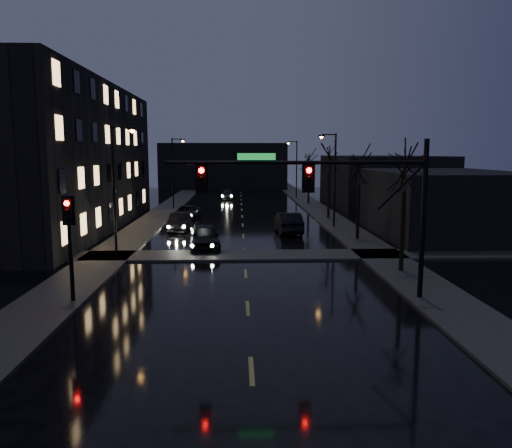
{
  "coord_description": "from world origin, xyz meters",
  "views": [
    {
      "loc": [
        -0.36,
        -12.02,
        6.43
      ],
      "look_at": [
        0.43,
        10.38,
        3.2
      ],
      "focal_mm": 35.0,
      "sensor_mm": 36.0,
      "label": 1
    }
  ],
  "objects": [
    {
      "name": "tree_mid_a",
      "position": [
        8.4,
        24.0,
        5.83
      ],
      "size": [
        3.3,
        3.3,
        7.58
      ],
      "color": "black",
      "rests_on": "ground"
    },
    {
      "name": "commercial_right_near",
      "position": [
        15.5,
        26.0,
        2.5
      ],
      "size": [
        10.0,
        14.0,
        5.0
      ],
      "primitive_type": "cube",
      "color": "black",
      "rests_on": "ground"
    },
    {
      "name": "tree_near",
      "position": [
        8.4,
        14.0,
        6.22
      ],
      "size": [
        3.52,
        3.52,
        8.08
      ],
      "color": "black",
      "rests_on": "ground"
    },
    {
      "name": "sidewalk_left",
      "position": [
        -8.5,
        35.0,
        0.06
      ],
      "size": [
        3.0,
        140.0,
        0.12
      ],
      "primitive_type": "cube",
      "color": "#2D2D2B",
      "rests_on": "ground"
    },
    {
      "name": "lead_car",
      "position": [
        3.61,
        27.45,
        0.84
      ],
      "size": [
        2.03,
        5.16,
        1.67
      ],
      "primitive_type": "imported",
      "rotation": [
        0.0,
        0.0,
        3.19
      ],
      "color": "black",
      "rests_on": "ground"
    },
    {
      "name": "streetlight_r_far",
      "position": [
        7.58,
        58.0,
        4.77
      ],
      "size": [
        1.53,
        0.28,
        8.0
      ],
      "color": "black",
      "rests_on": "ground"
    },
    {
      "name": "oncoming_car_a",
      "position": [
        -2.64,
        20.89,
        0.83
      ],
      "size": [
        2.43,
        5.07,
        1.67
      ],
      "primitive_type": "imported",
      "rotation": [
        0.0,
        0.0,
        0.1
      ],
      "color": "black",
      "rests_on": "ground"
    },
    {
      "name": "sidewalk_cross",
      "position": [
        0.0,
        18.5,
        0.06
      ],
      "size": [
        40.0,
        3.0,
        0.12
      ],
      "primitive_type": "cube",
      "color": "#2D2D2B",
      "rests_on": "ground"
    },
    {
      "name": "oncoming_car_b",
      "position": [
        -5.26,
        28.99,
        0.72
      ],
      "size": [
        1.58,
        4.41,
        1.45
      ],
      "primitive_type": "imported",
      "rotation": [
        0.0,
        0.0,
        -0.01
      ],
      "color": "black",
      "rests_on": "ground"
    },
    {
      "name": "oncoming_car_c",
      "position": [
        -5.39,
        35.94,
        0.66
      ],
      "size": [
        2.47,
        4.89,
        1.33
      ],
      "primitive_type": "imported",
      "rotation": [
        0.0,
        0.0,
        -0.06
      ],
      "color": "black",
      "rests_on": "ground"
    },
    {
      "name": "streetlight_l_near",
      "position": [
        -7.58,
        18.0,
        4.77
      ],
      "size": [
        1.53,
        0.28,
        8.0
      ],
      "color": "black",
      "rests_on": "ground"
    },
    {
      "name": "far_block",
      "position": [
        -3.0,
        78.0,
        4.0
      ],
      "size": [
        22.0,
        10.0,
        8.0
      ],
      "primitive_type": "cube",
      "color": "black",
      "rests_on": "ground"
    },
    {
      "name": "apartment_block",
      "position": [
        -16.5,
        30.0,
        6.0
      ],
      "size": [
        12.0,
        30.0,
        12.0
      ],
      "primitive_type": "cube",
      "color": "black",
      "rests_on": "ground"
    },
    {
      "name": "ground",
      "position": [
        0.0,
        0.0,
        0.0
      ],
      "size": [
        160.0,
        160.0,
        0.0
      ],
      "primitive_type": "plane",
      "color": "black",
      "rests_on": "ground"
    },
    {
      "name": "tree_far",
      "position": [
        8.4,
        50.0,
        6.06
      ],
      "size": [
        3.43,
        3.43,
        7.88
      ],
      "color": "black",
      "rests_on": "ground"
    },
    {
      "name": "signal_pole_left",
      "position": [
        -7.5,
        8.99,
        3.01
      ],
      "size": [
        0.35,
        0.41,
        4.53
      ],
      "color": "black",
      "rests_on": "ground"
    },
    {
      "name": "oncoming_car_d",
      "position": [
        -1.92,
        56.61,
        0.67
      ],
      "size": [
        2.41,
        4.81,
        1.34
      ],
      "primitive_type": "imported",
      "rotation": [
        0.0,
        0.0,
        0.12
      ],
      "color": "black",
      "rests_on": "ground"
    },
    {
      "name": "commercial_right_far",
      "position": [
        17.0,
        48.0,
        3.0
      ],
      "size": [
        12.0,
        18.0,
        6.0
      ],
      "primitive_type": "cube",
      "color": "black",
      "rests_on": "ground"
    },
    {
      "name": "sidewalk_right",
      "position": [
        8.5,
        35.0,
        0.06
      ],
      "size": [
        3.0,
        140.0,
        0.12
      ],
      "primitive_type": "cube",
      "color": "#2D2D2B",
      "rests_on": "ground"
    },
    {
      "name": "streetlight_r_mid",
      "position": [
        7.58,
        30.0,
        4.77
      ],
      "size": [
        1.53,
        0.28,
        8.0
      ],
      "color": "black",
      "rests_on": "ground"
    },
    {
      "name": "signal_mast",
      "position": [
        3.85,
        9.0,
        4.87
      ],
      "size": [
        11.11,
        0.41,
        7.0
      ],
      "color": "black",
      "rests_on": "ground"
    },
    {
      "name": "streetlight_l_far",
      "position": [
        -7.58,
        45.0,
        4.77
      ],
      "size": [
        1.53,
        0.28,
        8.0
      ],
      "color": "black",
      "rests_on": "ground"
    },
    {
      "name": "tree_mid_b",
      "position": [
        8.4,
        36.0,
        6.61
      ],
      "size": [
        3.74,
        3.74,
        8.59
      ],
      "color": "black",
      "rests_on": "ground"
    }
  ]
}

